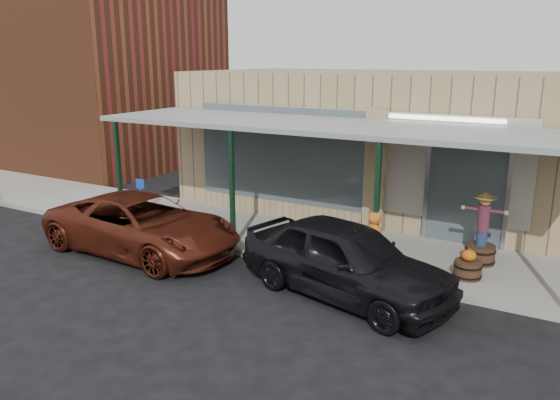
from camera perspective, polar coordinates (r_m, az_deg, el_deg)
The scene contains 10 objects.
ground at distance 10.89m, azimuth -3.41°, elevation -10.47°, with size 120.00×120.00×0.00m, color black.
sidewalk at distance 13.79m, azimuth 4.77°, elevation -4.63°, with size 40.00×3.20×0.15m, color gray.
storefront at distance 17.46m, azimuth 11.29°, elevation 6.06°, with size 12.00×6.25×4.20m.
awning at distance 13.08m, azimuth 4.97°, elevation 7.54°, with size 12.00×3.00×3.04m.
block_buildings_near at distance 17.79m, azimuth 18.91°, elevation 11.14°, with size 61.00×8.00×8.00m.
barrel_scarecrow at distance 12.93m, azimuth 20.30°, elevation -3.89°, with size 1.00×0.64×1.66m.
barrel_pumpkin at distance 12.10m, azimuth 19.03°, elevation -6.66°, with size 0.60×0.60×0.66m.
handicap_sign at distance 15.33m, azimuth -14.34°, elevation 0.46°, with size 0.27×0.05×1.29m.
parked_sedan at distance 10.89m, azimuth 6.87°, elevation -6.14°, with size 4.81×2.86×1.58m.
car_maroon at distance 13.62m, azimuth -14.23°, elevation -2.53°, with size 2.32×5.03×1.40m, color #521C10.
Camera 1 is at (5.42, -8.24, 4.62)m, focal length 35.00 mm.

